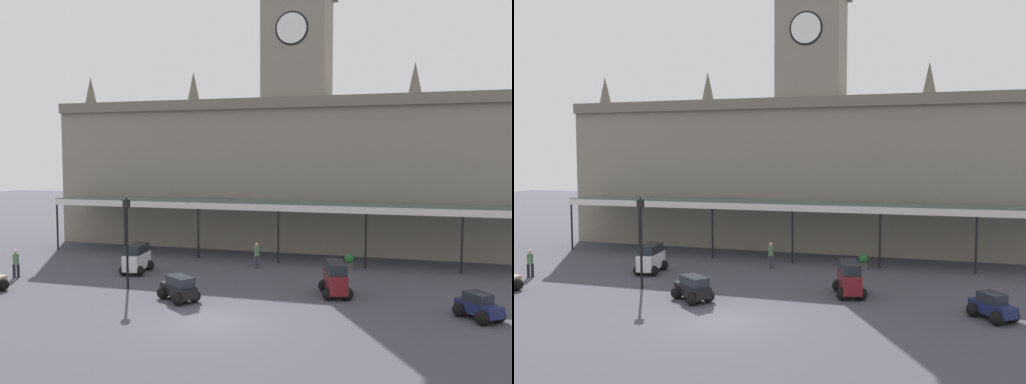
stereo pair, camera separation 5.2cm
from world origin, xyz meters
The scene contains 11 objects.
ground_plane centered at (0.00, 0.00, 0.00)m, with size 140.00×140.00×0.00m, color #403F49.
station_building centered at (0.00, 19.28, 6.64)m, with size 38.98×5.98×20.64m.
entrance_canopy centered at (0.00, 14.06, 3.88)m, with size 34.93×3.26×4.03m.
car_maroon_van centered at (4.73, 5.64, 0.81)m, with size 2.02×2.57×1.77m.
car_white_van centered at (-7.77, 7.57, 0.81)m, with size 1.79×2.50×1.77m.
car_black_estate centered at (-2.70, 2.58, 0.56)m, with size 2.42×2.27×1.27m.
car_navy_sedan centered at (11.32, 3.46, 0.50)m, with size 2.17×2.24×1.19m.
pedestrian_beside_cars centered at (-0.95, 10.79, 0.91)m, with size 0.38×0.34×1.67m.
pedestrian_crossing_forecourt centered at (-14.07, 4.46, 0.91)m, with size 0.34×0.34×1.67m.
victorian_lamppost centered at (-6.33, 3.93, 3.13)m, with size 0.30×0.30×5.05m.
planter_near_kerb centered at (4.81, 12.20, 0.49)m, with size 0.60×0.60×0.96m.
Camera 1 is at (7.89, -20.75, 7.25)m, focal length 36.14 mm.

